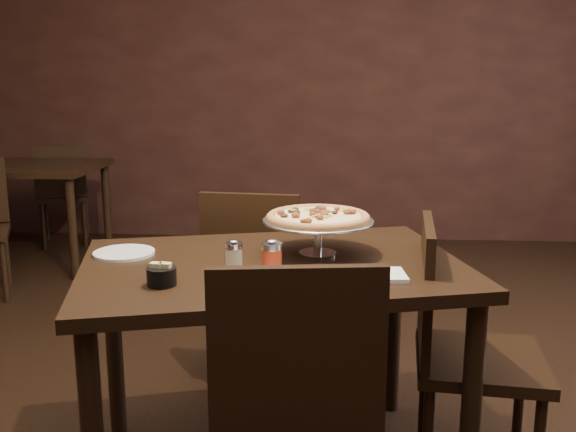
{
  "coord_description": "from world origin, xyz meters",
  "views": [
    {
      "loc": [
        0.21,
        -2.17,
        1.44
      ],
      "look_at": [
        0.05,
        -0.01,
        0.96
      ],
      "focal_mm": 40.0,
      "sensor_mm": 36.0,
      "label": 1
    }
  ],
  "objects": [
    {
      "name": "serving_spatula",
      "position": [
        0.18,
        -0.02,
        0.94
      ],
      "size": [
        0.13,
        0.13,
        0.02
      ],
      "rotation": [
        0.0,
        0.0,
        -0.32
      ],
      "color": "silver",
      "rests_on": "pizza_stand"
    },
    {
      "name": "pizza_stand",
      "position": [
        0.16,
        0.05,
        0.94
      ],
      "size": [
        0.4,
        0.4,
        0.16
      ],
      "color": "silver",
      "rests_on": "dining_table"
    },
    {
      "name": "parmesan_shaker",
      "position": [
        -0.12,
        -0.15,
        0.86
      ],
      "size": [
        0.06,
        0.06,
        0.1
      ],
      "color": "beige",
      "rests_on": "dining_table"
    },
    {
      "name": "napkin_stack",
      "position": [
        0.37,
        -0.2,
        0.82
      ],
      "size": [
        0.15,
        0.15,
        0.01
      ],
      "primitive_type": "cube",
      "rotation": [
        0.0,
        0.0,
        0.1
      ],
      "color": "white",
      "rests_on": "dining_table"
    },
    {
      "name": "bg_chair_far",
      "position": [
        -2.1,
        3.07,
        0.48
      ],
      "size": [
        0.52,
        0.52,
        0.88
      ],
      "rotation": [
        0.0,
        0.0,
        3.49
      ],
      "color": "black",
      "rests_on": "ground"
    },
    {
      "name": "background_table",
      "position": [
        -2.2,
        2.5,
        0.68
      ],
      "size": [
        1.25,
        0.83,
        0.78
      ],
      "color": "black",
      "rests_on": "ground"
    },
    {
      "name": "packet_caddy",
      "position": [
        -0.31,
        -0.33,
        0.84
      ],
      "size": [
        0.09,
        0.09,
        0.07
      ],
      "rotation": [
        0.0,
        0.0,
        -0.18
      ],
      "color": "black",
      "rests_on": "dining_table"
    },
    {
      "name": "room",
      "position": [
        0.06,
        0.03,
        1.4
      ],
      "size": [
        6.04,
        7.04,
        2.84
      ],
      "color": "black",
      "rests_on": "ground"
    },
    {
      "name": "chair_far",
      "position": [
        -0.14,
        0.64,
        0.52
      ],
      "size": [
        0.48,
        0.48,
        0.94
      ],
      "rotation": [
        0.0,
        0.0,
        3.04
      ],
      "color": "black",
      "rests_on": "ground"
    },
    {
      "name": "dining_table",
      "position": [
        0.0,
        -0.06,
        0.7
      ],
      "size": [
        1.47,
        1.16,
        0.81
      ],
      "rotation": [
        0.0,
        0.0,
        0.25
      ],
      "color": "black",
      "rests_on": "ground"
    },
    {
      "name": "chair_side",
      "position": [
        0.66,
        -0.02,
        0.52
      ],
      "size": [
        0.48,
        0.48,
        0.94
      ],
      "rotation": [
        0.0,
        0.0,
        1.47
      ],
      "color": "black",
      "rests_on": "ground"
    },
    {
      "name": "pepper_flake_shaker",
      "position": [
        0.01,
        -0.2,
        0.87
      ],
      "size": [
        0.07,
        0.07,
        0.12
      ],
      "color": "maroon",
      "rests_on": "dining_table"
    },
    {
      "name": "plate_near",
      "position": [
        0.06,
        -0.35,
        0.82
      ],
      "size": [
        0.26,
        0.26,
        0.01
      ],
      "primitive_type": "cylinder",
      "color": "silver",
      "rests_on": "dining_table"
    },
    {
      "name": "plate_left",
      "position": [
        -0.54,
        0.0,
        0.81
      ],
      "size": [
        0.22,
        0.22,
        0.01
      ],
      "primitive_type": "cylinder",
      "color": "silver",
      "rests_on": "dining_table"
    }
  ]
}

